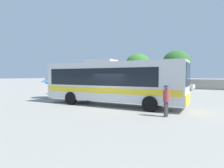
# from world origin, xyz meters

# --- Properties ---
(ground_plane) EXTENTS (300.00, 300.00, 0.00)m
(ground_plane) POSITION_xyz_m (0.00, 10.00, 0.00)
(ground_plane) COLOR gray
(perimeter_wall) EXTENTS (80.00, 0.30, 1.73)m
(perimeter_wall) POSITION_xyz_m (0.00, 24.23, 0.87)
(perimeter_wall) COLOR #9E998C
(perimeter_wall) RESTS_ON ground_plane
(coach_bus_silver_yellow) EXTENTS (11.60, 3.68, 3.64)m
(coach_bus_silver_yellow) POSITION_xyz_m (-0.68, 0.72, 1.94)
(coach_bus_silver_yellow) COLOR silver
(coach_bus_silver_yellow) RESTS_ON ground_plane
(attendant_by_bus_door) EXTENTS (0.43, 0.43, 1.81)m
(attendant_by_bus_door) POSITION_xyz_m (4.44, -1.07, 1.03)
(attendant_by_bus_door) COLOR #38383D
(attendant_by_bus_door) RESTS_ON ground_plane
(vendor_umbrella_near_gate_yellow) EXTENTS (2.59, 2.59, 2.19)m
(vendor_umbrella_near_gate_yellow) POSITION_xyz_m (-11.22, 5.20, 1.81)
(vendor_umbrella_near_gate_yellow) COLOR gray
(vendor_umbrella_near_gate_yellow) RESTS_ON ground_plane
(vendor_umbrella_secondary_blue) EXTENTS (2.19, 2.19, 2.31)m
(vendor_umbrella_secondary_blue) POSITION_xyz_m (-8.61, 1.32, 1.96)
(vendor_umbrella_secondary_blue) COLOR gray
(vendor_umbrella_secondary_blue) RESTS_ON ground_plane
(parked_car_leftmost_maroon) EXTENTS (4.34, 2.00, 1.54)m
(parked_car_leftmost_maroon) POSITION_xyz_m (-13.22, 20.37, 0.81)
(parked_car_leftmost_maroon) COLOR maroon
(parked_car_leftmost_maroon) RESTS_ON ground_plane
(parked_car_second_black) EXTENTS (4.41, 2.18, 1.46)m
(parked_car_second_black) POSITION_xyz_m (-7.21, 20.10, 0.78)
(parked_car_second_black) COLOR black
(parked_car_second_black) RESTS_ON ground_plane
(parked_car_third_white) EXTENTS (4.53, 2.01, 1.48)m
(parked_car_third_white) POSITION_xyz_m (-0.37, 20.33, 0.78)
(parked_car_third_white) COLOR silver
(parked_car_third_white) RESTS_ON ground_plane
(roadside_tree_left) EXTENTS (5.84, 5.84, 7.48)m
(roadside_tree_left) POSITION_xyz_m (-11.86, 28.57, 4.99)
(roadside_tree_left) COLOR brown
(roadside_tree_left) RESTS_ON ground_plane
(roadside_tree_midleft) EXTENTS (5.56, 5.56, 7.50)m
(roadside_tree_midleft) POSITION_xyz_m (-2.98, 28.21, 5.13)
(roadside_tree_midleft) COLOR brown
(roadside_tree_midleft) RESTS_ON ground_plane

